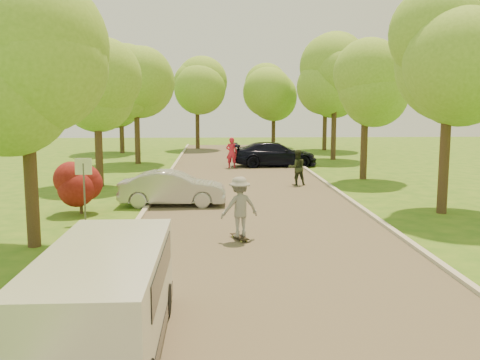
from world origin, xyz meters
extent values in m
plane|color=#2F6217|center=(0.00, 0.00, 0.00)|extent=(100.00, 100.00, 0.00)
cube|color=#4C4438|center=(0.00, 8.00, 0.01)|extent=(8.00, 60.00, 0.01)
cube|color=#B2AD9E|center=(-4.05, 8.00, 0.06)|extent=(0.18, 60.00, 0.12)
cube|color=#B2AD9E|center=(4.05, 8.00, 0.06)|extent=(0.18, 60.00, 0.12)
cylinder|color=#59595E|center=(-5.80, 4.00, 1.00)|extent=(0.06, 0.06, 2.00)
cube|color=white|center=(-5.80, 4.00, 1.90)|extent=(0.55, 0.04, 0.55)
cylinder|color=#382619|center=(-6.30, 5.50, 0.35)|extent=(0.12, 0.12, 0.70)
sphere|color=#590F0F|center=(-6.30, 5.50, 1.10)|extent=(1.70, 1.70, 1.70)
cylinder|color=#382619|center=(-6.50, 1.00, 1.80)|extent=(0.36, 0.36, 3.60)
sphere|color=#669A2A|center=(-6.50, 1.00, 4.98)|extent=(4.60, 4.60, 4.60)
sphere|color=#669A2A|center=(-5.81, 1.00, 5.67)|extent=(3.45, 3.45, 3.45)
cylinder|color=#382619|center=(-7.00, 12.00, 1.57)|extent=(0.36, 0.36, 3.15)
sphere|color=#669A2A|center=(-7.00, 12.00, 4.41)|extent=(4.20, 4.20, 4.20)
sphere|color=#669A2A|center=(-6.37, 12.00, 5.04)|extent=(3.15, 3.15, 3.15)
cylinder|color=#382619|center=(-6.60, 22.00, 1.91)|extent=(0.36, 0.36, 3.83)
sphere|color=#669A2A|center=(-6.60, 22.00, 5.27)|extent=(4.80, 4.80, 4.80)
sphere|color=#669A2A|center=(-5.88, 22.00, 5.99)|extent=(3.60, 3.60, 3.60)
cylinder|color=#382619|center=(6.80, 5.00, 1.91)|extent=(0.36, 0.36, 3.83)
sphere|color=#669A2A|center=(6.80, 5.00, 5.33)|extent=(5.00, 5.00, 5.00)
sphere|color=#669A2A|center=(7.55, 5.00, 6.08)|extent=(3.75, 3.75, 3.75)
cylinder|color=#382619|center=(6.40, 14.00, 1.69)|extent=(0.36, 0.36, 3.38)
sphere|color=#669A2A|center=(6.40, 14.00, 4.70)|extent=(4.40, 4.40, 4.40)
sphere|color=#669A2A|center=(7.06, 14.00, 5.36)|extent=(3.30, 3.30, 3.30)
cylinder|color=#382619|center=(7.00, 24.00, 2.02)|extent=(0.36, 0.36, 4.05)
sphere|color=#669A2A|center=(7.00, 24.00, 5.61)|extent=(5.20, 5.20, 5.20)
sphere|color=#669A2A|center=(7.78, 24.00, 6.39)|extent=(3.90, 3.90, 3.90)
cylinder|color=#382619|center=(-9.00, 30.00, 1.80)|extent=(0.36, 0.36, 3.60)
sphere|color=#669A2A|center=(-9.00, 30.00, 5.10)|extent=(5.00, 5.00, 5.00)
sphere|color=#669A2A|center=(-8.25, 30.00, 5.85)|extent=(3.75, 3.75, 3.75)
cylinder|color=#382619|center=(8.00, 32.00, 1.91)|extent=(0.36, 0.36, 3.83)
sphere|color=#669A2A|center=(8.00, 32.00, 5.33)|extent=(5.00, 5.00, 5.00)
sphere|color=#669A2A|center=(8.75, 32.00, 6.08)|extent=(3.75, 3.75, 3.75)
cylinder|color=#382619|center=(-3.00, 34.00, 1.69)|extent=(0.36, 0.36, 3.38)
sphere|color=#669A2A|center=(-3.00, 34.00, 4.81)|extent=(4.80, 4.80, 4.80)
sphere|color=#669A2A|center=(-2.28, 34.00, 5.53)|extent=(3.60, 3.60, 3.60)
cylinder|color=#382619|center=(4.00, 36.00, 1.80)|extent=(0.36, 0.36, 3.60)
sphere|color=#669A2A|center=(4.00, 36.00, 5.10)|extent=(5.00, 5.00, 5.00)
sphere|color=#669A2A|center=(4.75, 36.00, 5.85)|extent=(3.75, 3.75, 3.75)
cube|color=silver|center=(-3.19, -5.65, 0.93)|extent=(1.80, 4.48, 1.54)
cube|color=black|center=(-3.19, -5.65, 0.28)|extent=(1.82, 4.58, 0.28)
cube|color=black|center=(-3.19, -5.41, 1.30)|extent=(1.82, 3.18, 0.51)
cylinder|color=black|center=(-3.99, -4.16, 0.31)|extent=(0.23, 0.62, 0.62)
cylinder|color=black|center=(-2.40, -4.15, 0.31)|extent=(0.23, 0.62, 0.62)
imported|color=#ABABB0|center=(-3.10, 6.95, 0.68)|extent=(4.17, 1.55, 1.36)
imported|color=black|center=(2.35, 20.00, 0.77)|extent=(5.44, 2.45, 1.55)
cube|color=black|center=(-0.74, 1.43, 0.11)|extent=(0.55, 0.93, 0.02)
cylinder|color=#BFCC4C|center=(-0.78, 1.76, 0.05)|extent=(0.05, 0.08, 0.07)
cylinder|color=#BFCC4C|center=(-0.93, 1.70, 0.05)|extent=(0.05, 0.08, 0.07)
cylinder|color=#BFCC4C|center=(-0.55, 1.16, 0.05)|extent=(0.05, 0.08, 0.07)
cylinder|color=#BFCC4C|center=(-0.70, 1.10, 0.05)|extent=(0.05, 0.08, 0.07)
imported|color=gray|center=(-0.74, 1.43, 0.99)|extent=(1.29, 1.01, 1.76)
imported|color=red|center=(-0.43, 19.17, 0.96)|extent=(0.78, 0.59, 1.92)
imported|color=#262D1B|center=(2.54, 11.89, 0.88)|extent=(0.93, 0.78, 1.75)
camera|label=1|loc=(-1.43, -13.76, 3.94)|focal=40.00mm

